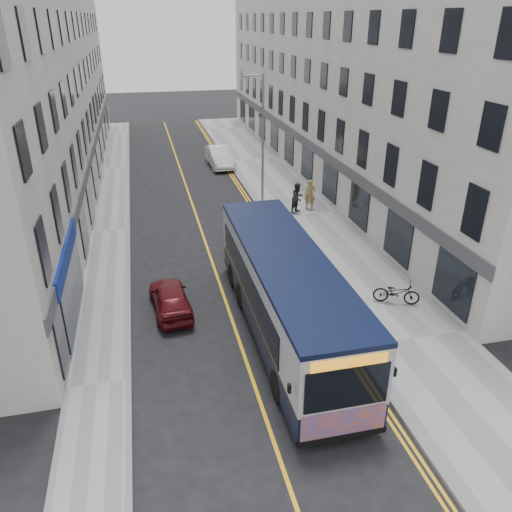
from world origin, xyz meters
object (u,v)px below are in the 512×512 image
streetlamp (261,138)px  pedestrian_near (310,195)px  bicycle (396,292)px  car_white (220,157)px  car_maroon (170,298)px  pedestrian_far (298,198)px  city_bus (285,292)px

streetlamp → pedestrian_near: size_ratio=4.34×
streetlamp → bicycle: 13.57m
car_white → car_maroon: bearing=-106.7°
streetlamp → pedestrian_far: bearing=-41.0°
bicycle → car_white: size_ratio=0.40×
city_bus → bicycle: city_bus is taller
city_bus → car_white: (1.43, 23.76, -1.05)m
car_maroon → pedestrian_far: bearing=-136.3°
city_bus → car_white: city_bus is taller
city_bus → car_maroon: (-4.06, 2.57, -1.22)m
pedestrian_near → streetlamp: bearing=179.4°
car_white → pedestrian_far: bearing=-78.6°
car_white → city_bus: bearing=-95.6°
pedestrian_far → car_maroon: size_ratio=0.51×
bicycle → car_maroon: (-9.12, 1.64, -0.01)m
streetlamp → bicycle: size_ratio=4.25×
pedestrian_near → car_maroon: size_ratio=0.52×
streetlamp → city_bus: streetlamp is taller
pedestrian_far → bicycle: bearing=-119.9°
pedestrian_far → car_maroon: pedestrian_far is taller
pedestrian_far → city_bus: bearing=-143.4°
city_bus → pedestrian_near: (5.17, 12.43, -0.78)m
city_bus → car_maroon: city_bus is taller
pedestrian_far → car_maroon: (-8.32, -9.50, -0.43)m
bicycle → pedestrian_far: pedestrian_far is taller
pedestrian_near → pedestrian_far: bearing=-134.4°
car_maroon → streetlamp: bearing=-125.3°
streetlamp → city_bus: size_ratio=0.70×
bicycle → car_white: (-3.63, 22.83, 0.16)m
pedestrian_far → car_white: (-2.83, 11.69, -0.26)m
bicycle → car_white: bearing=33.8°
car_maroon → car_white: bearing=-109.6°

